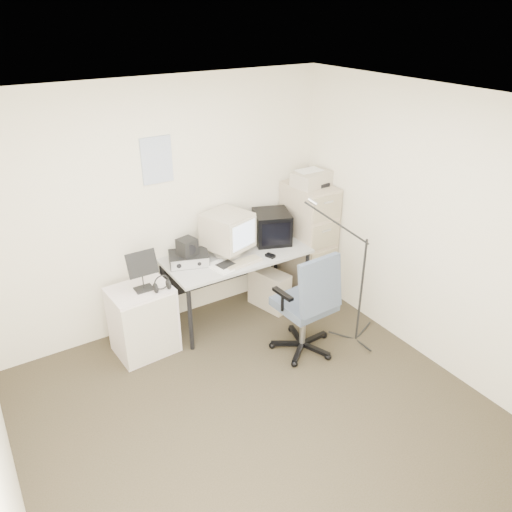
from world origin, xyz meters
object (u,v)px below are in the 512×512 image
filing_cabinet (308,240)px  desk (237,285)px  office_chair (304,302)px  side_cart (143,320)px

filing_cabinet → desk: size_ratio=0.87×
desk → office_chair: 0.92m
desk → office_chair: bearing=-75.9°
desk → office_chair: size_ratio=1.37×
side_cart → filing_cabinet: bearing=-0.8°
office_chair → side_cart: 1.55m
filing_cabinet → office_chair: 1.17m
filing_cabinet → side_cart: (-2.04, -0.10, -0.30)m
office_chair → side_cart: bearing=145.2°
office_chair → side_cart: size_ratio=1.58×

